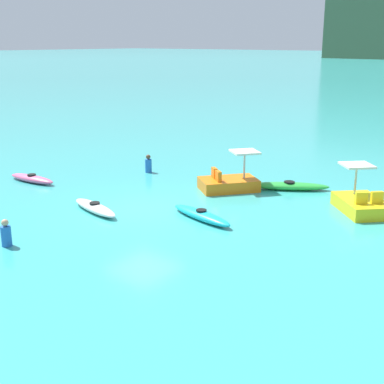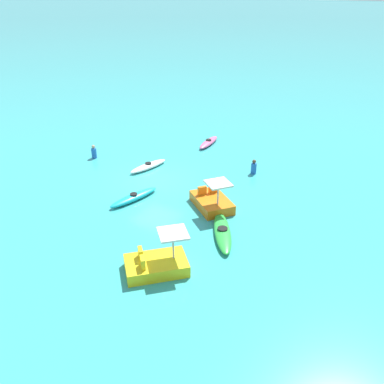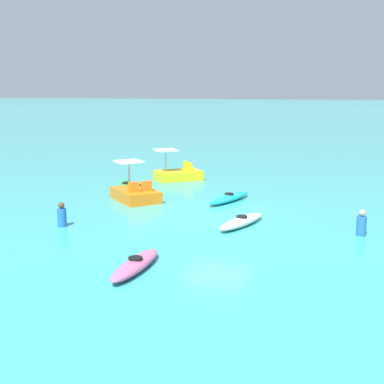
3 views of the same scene
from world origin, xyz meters
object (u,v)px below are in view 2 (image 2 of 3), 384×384
at_px(kayak_cyan, 134,197).
at_px(kayak_white, 148,166).
at_px(kayak_green, 222,232).
at_px(pedal_boat_yellow, 157,264).
at_px(person_by_kayaks, 254,167).
at_px(kayak_pink, 209,142).
at_px(pedal_boat_orange, 212,201).
at_px(person_near_shore, 94,152).

bearing_deg(kayak_cyan, kayak_white, -153.25).
bearing_deg(kayak_green, kayak_cyan, -95.18).
xyz_separation_m(kayak_white, pedal_boat_yellow, (7.75, 6.34, 0.17)).
distance_m(kayak_cyan, kayak_white, 4.08).
bearing_deg(person_by_kayaks, kayak_pink, -121.03).
height_order(kayak_cyan, pedal_boat_orange, pedal_boat_orange).
bearing_deg(pedal_boat_yellow, pedal_boat_orange, -173.13).
bearing_deg(kayak_pink, kayak_cyan, 4.78).
bearing_deg(kayak_green, person_near_shore, -107.83).
xyz_separation_m(kayak_cyan, pedal_boat_yellow, (4.11, 4.50, 0.17)).
bearing_deg(kayak_white, pedal_boat_yellow, 39.26).
bearing_deg(kayak_green, pedal_boat_yellow, -15.39).
height_order(kayak_pink, person_near_shore, person_near_shore).
bearing_deg(pedal_boat_orange, pedal_boat_yellow, 6.87).
height_order(kayak_cyan, kayak_white, same).
height_order(pedal_boat_orange, pedal_boat_yellow, same).
height_order(kayak_white, pedal_boat_yellow, pedal_boat_yellow).
xyz_separation_m(kayak_pink, person_near_shore, (6.05, -5.09, 0.22)).
bearing_deg(person_by_kayaks, pedal_boat_orange, -1.18).
height_order(kayak_cyan, pedal_boat_yellow, pedal_boat_yellow).
bearing_deg(person_by_kayaks, kayak_green, 12.86).
bearing_deg(kayak_pink, person_near_shore, -40.07).
bearing_deg(kayak_green, kayak_white, -119.47).
bearing_deg(pedal_boat_orange, kayak_white, -110.77).
height_order(kayak_green, person_near_shore, person_near_shore).
height_order(kayak_cyan, person_by_kayaks, person_by_kayaks).
height_order(pedal_boat_orange, person_by_kayaks, pedal_boat_orange).
relative_size(kayak_pink, pedal_boat_yellow, 0.99).
bearing_deg(person_by_kayaks, pedal_boat_yellow, 3.14).
distance_m(kayak_pink, pedal_boat_orange, 8.97).
bearing_deg(pedal_boat_yellow, kayak_green, 164.61).
distance_m(kayak_white, pedal_boat_orange, 6.06).
bearing_deg(pedal_boat_orange, person_by_kayaks, 178.82).
relative_size(pedal_boat_orange, pedal_boat_yellow, 1.02).
distance_m(kayak_cyan, pedal_boat_yellow, 6.10).
xyz_separation_m(kayak_green, pedal_boat_orange, (-2.00, -1.67, 0.17)).
xyz_separation_m(kayak_white, person_near_shore, (0.49, -4.02, 0.22)).
relative_size(kayak_pink, pedal_boat_orange, 0.97).
bearing_deg(pedal_boat_yellow, person_by_kayaks, -176.86).
height_order(kayak_green, kayak_pink, same).
height_order(kayak_pink, pedal_boat_yellow, pedal_boat_yellow).
distance_m(kayak_green, kayak_white, 8.42).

